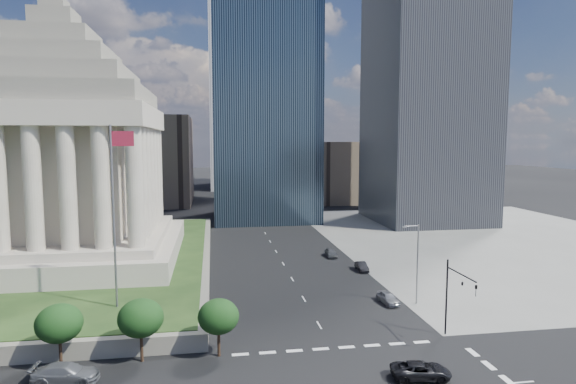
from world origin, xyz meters
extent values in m
plane|color=black|center=(0.00, 100.00, 0.00)|extent=(500.00, 500.00, 0.00)
cube|color=slate|center=(46.00, 60.00, 0.01)|extent=(68.00, 90.00, 0.03)
cylinder|color=slate|center=(-22.00, 24.00, 11.90)|extent=(0.24, 0.24, 20.00)
cube|color=maroon|center=(-20.80, 24.00, 20.40)|extent=(2.40, 0.05, 1.60)
cube|color=black|center=(2.00, 95.00, 30.00)|extent=(26.00, 26.00, 60.00)
cube|color=black|center=(42.00, 85.00, 50.00)|extent=(26.00, 28.00, 100.00)
cube|color=brown|center=(32.00, 130.00, 10.00)|extent=(20.00, 30.00, 20.00)
cube|color=brown|center=(-30.00, 130.00, 14.00)|extent=(24.00, 30.00, 28.00)
cylinder|color=black|center=(12.50, 15.50, 4.00)|extent=(0.18, 0.18, 8.00)
cylinder|color=black|center=(12.50, 12.75, 7.20)|extent=(0.14, 5.50, 0.14)
cube|color=black|center=(12.50, 10.00, 6.40)|extent=(0.30, 0.30, 1.10)
cylinder|color=slate|center=(13.50, 25.00, 5.00)|extent=(0.16, 0.16, 10.00)
cylinder|color=slate|center=(12.60, 25.00, 9.80)|extent=(1.80, 0.12, 0.12)
cube|color=slate|center=(11.70, 25.00, 9.70)|extent=(0.50, 0.22, 0.14)
imported|color=black|center=(5.91, 6.97, 0.71)|extent=(3.06, 5.37, 1.41)
imported|color=#595C61|center=(-23.74, 11.00, 0.79)|extent=(2.73, 5.65, 1.59)
imported|color=gray|center=(10.06, 25.66, 0.72)|extent=(4.32, 1.96, 1.44)
imported|color=black|center=(11.50, 40.87, 0.66)|extent=(1.57, 4.05, 1.32)
imported|color=#4D5054|center=(9.00, 50.51, 0.74)|extent=(1.93, 4.42, 1.48)
camera|label=1|loc=(-11.36, -29.84, 20.09)|focal=30.00mm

